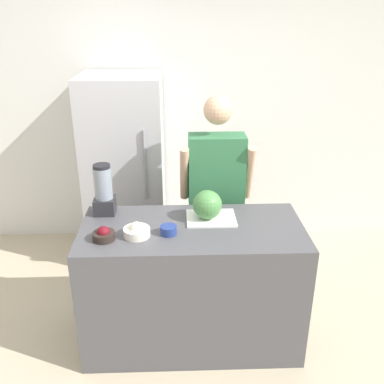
# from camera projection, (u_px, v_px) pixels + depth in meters

# --- Properties ---
(ground_plane) EXTENTS (14.00, 14.00, 0.00)m
(ground_plane) POSITION_uv_depth(u_px,v_px,m) (194.00, 371.00, 2.99)
(ground_plane) COLOR beige
(wall_back) EXTENTS (8.00, 0.06, 2.60)m
(wall_back) POSITION_uv_depth(u_px,v_px,m) (186.00, 118.00, 4.37)
(wall_back) COLOR white
(wall_back) RESTS_ON ground_plane
(counter_island) EXTENTS (1.56, 0.73, 0.94)m
(counter_island) POSITION_uv_depth(u_px,v_px,m) (192.00, 284.00, 3.14)
(counter_island) COLOR #4C4C51
(counter_island) RESTS_ON ground_plane
(refrigerator) EXTENTS (0.73, 0.77, 1.80)m
(refrigerator) POSITION_uv_depth(u_px,v_px,m) (126.00, 170.00, 4.13)
(refrigerator) COLOR #B7B7BC
(refrigerator) RESTS_ON ground_plane
(person) EXTENTS (0.59, 0.27, 1.73)m
(person) POSITION_uv_depth(u_px,v_px,m) (216.00, 198.00, 3.55)
(person) COLOR #333338
(person) RESTS_ON ground_plane
(cutting_board) EXTENTS (0.35, 0.28, 0.01)m
(cutting_board) POSITION_uv_depth(u_px,v_px,m) (211.00, 218.00, 3.07)
(cutting_board) COLOR white
(cutting_board) RESTS_ON counter_island
(watermelon) EXTENTS (0.21, 0.21, 0.21)m
(watermelon) POSITION_uv_depth(u_px,v_px,m) (207.00, 205.00, 3.02)
(watermelon) COLOR #4C8C47
(watermelon) RESTS_ON cutting_board
(bowl_cherries) EXTENTS (0.15, 0.15, 0.10)m
(bowl_cherries) POSITION_uv_depth(u_px,v_px,m) (104.00, 235.00, 2.79)
(bowl_cherries) COLOR #2D231E
(bowl_cherries) RESTS_ON counter_island
(bowl_cream) EXTENTS (0.18, 0.18, 0.10)m
(bowl_cream) POSITION_uv_depth(u_px,v_px,m) (137.00, 231.00, 2.83)
(bowl_cream) COLOR white
(bowl_cream) RESTS_ON counter_island
(bowl_small_blue) EXTENTS (0.11, 0.11, 0.06)m
(bowl_small_blue) POSITION_uv_depth(u_px,v_px,m) (168.00, 230.00, 2.86)
(bowl_small_blue) COLOR navy
(bowl_small_blue) RESTS_ON counter_island
(blender) EXTENTS (0.15, 0.15, 0.38)m
(blender) POSITION_uv_depth(u_px,v_px,m) (104.00, 191.00, 3.10)
(blender) COLOR #28282D
(blender) RESTS_ON counter_island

